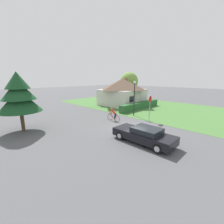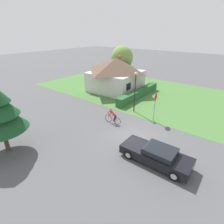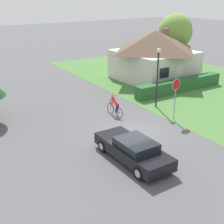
{
  "view_description": "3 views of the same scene",
  "coord_description": "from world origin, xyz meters",
  "px_view_note": "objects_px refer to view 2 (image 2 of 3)",
  "views": [
    {
      "loc": [
        -10.99,
        -8.53,
        4.87
      ],
      "look_at": [
        -0.66,
        1.78,
        1.53
      ],
      "focal_mm": 24.0,
      "sensor_mm": 36.0,
      "label": 1
    },
    {
      "loc": [
        -11.06,
        -6.23,
        8.31
      ],
      "look_at": [
        0.52,
        2.92,
        1.42
      ],
      "focal_mm": 28.0,
      "sensor_mm": 36.0,
      "label": 2
    },
    {
      "loc": [
        -10.31,
        -14.19,
        8.31
      ],
      "look_at": [
        -0.39,
        1.43,
        1.1
      ],
      "focal_mm": 50.0,
      "sensor_mm": 36.0,
      "label": 3
    }
  ],
  "objects_px": {
    "deciduous_tree_right": "(122,58)",
    "sedan_left_lane": "(156,155)",
    "cyclist": "(113,116)",
    "street_lamp": "(135,86)",
    "cottage_house": "(116,74)",
    "stop_sign": "(155,101)"
  },
  "relations": [
    {
      "from": "cottage_house",
      "to": "cyclist",
      "type": "distance_m",
      "value": 10.9
    },
    {
      "from": "cyclist",
      "to": "deciduous_tree_right",
      "type": "xyz_separation_m",
      "value": [
        13.34,
        8.46,
        3.39
      ]
    },
    {
      "from": "cottage_house",
      "to": "sedan_left_lane",
      "type": "height_order",
      "value": "cottage_house"
    },
    {
      "from": "cyclist",
      "to": "stop_sign",
      "type": "bearing_deg",
      "value": -139.28
    },
    {
      "from": "cyclist",
      "to": "street_lamp",
      "type": "xyz_separation_m",
      "value": [
        3.61,
        -0.19,
        2.29
      ]
    },
    {
      "from": "cottage_house",
      "to": "deciduous_tree_right",
      "type": "distance_m",
      "value": 5.36
    },
    {
      "from": "cyclist",
      "to": "deciduous_tree_right",
      "type": "distance_m",
      "value": 16.15
    },
    {
      "from": "cyclist",
      "to": "stop_sign",
      "type": "relative_size",
      "value": 0.62
    },
    {
      "from": "sedan_left_lane",
      "to": "street_lamp",
      "type": "relative_size",
      "value": 1.06
    },
    {
      "from": "cottage_house",
      "to": "cyclist",
      "type": "height_order",
      "value": "cottage_house"
    },
    {
      "from": "cottage_house",
      "to": "cyclist",
      "type": "relative_size",
      "value": 4.23
    },
    {
      "from": "cyclist",
      "to": "street_lamp",
      "type": "bearing_deg",
      "value": -97.24
    },
    {
      "from": "cottage_house",
      "to": "deciduous_tree_right",
      "type": "xyz_separation_m",
      "value": [
        4.61,
        2.18,
        1.64
      ]
    },
    {
      "from": "cottage_house",
      "to": "stop_sign",
      "type": "xyz_separation_m",
      "value": [
        -5.81,
        -9.21,
        -0.38
      ]
    },
    {
      "from": "stop_sign",
      "to": "deciduous_tree_right",
      "type": "relative_size",
      "value": 0.48
    },
    {
      "from": "stop_sign",
      "to": "street_lamp",
      "type": "distance_m",
      "value": 2.96
    },
    {
      "from": "deciduous_tree_right",
      "to": "sedan_left_lane",
      "type": "bearing_deg",
      "value": -138.2
    },
    {
      "from": "cottage_house",
      "to": "deciduous_tree_right",
      "type": "bearing_deg",
      "value": 22.01
    },
    {
      "from": "cyclist",
      "to": "street_lamp",
      "type": "relative_size",
      "value": 0.4
    },
    {
      "from": "sedan_left_lane",
      "to": "stop_sign",
      "type": "relative_size",
      "value": 1.65
    },
    {
      "from": "sedan_left_lane",
      "to": "deciduous_tree_right",
      "type": "bearing_deg",
      "value": -48.97
    },
    {
      "from": "street_lamp",
      "to": "stop_sign",
      "type": "bearing_deg",
      "value": -104.37
    }
  ]
}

